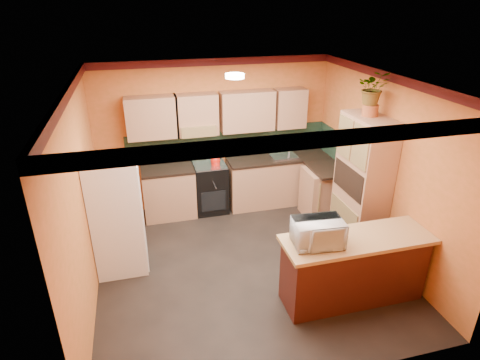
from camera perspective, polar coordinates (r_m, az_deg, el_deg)
The scene contains 15 objects.
room_shell at distance 5.41m, azimuth 0.34°, elevation 8.04°, with size 4.24×4.24×2.72m.
base_cabinets_back at distance 7.48m, azimuth 0.46°, elevation -0.63°, with size 3.65×0.60×0.88m, color tan.
countertop_back at distance 7.30m, azimuth 0.47°, elevation 2.64°, with size 3.65×0.62×0.04m, color black.
stove at distance 7.35m, azimuth -4.25°, elevation -1.05°, with size 0.58×0.58×0.91m, color black.
kettle at distance 7.10m, azimuth -3.52°, elevation 2.83°, with size 0.17×0.17×0.18m, color red, non-canonical shape.
sink at distance 7.51m, azimuth 6.20°, elevation 3.43°, with size 0.48×0.40×0.03m, color silver.
base_cabinets_right at distance 7.34m, azimuth 12.15°, elevation -1.74°, with size 0.60×0.80×0.88m, color tan.
countertop_right at distance 7.15m, azimuth 12.47°, elevation 1.56°, with size 0.62×0.80×0.04m, color black.
fridge at distance 5.88m, azimuth -17.08°, elevation -4.84°, with size 0.68×0.66×1.70m, color white.
pantry at distance 6.33m, azimuth 16.94°, elevation -0.58°, with size 0.48×0.90×2.10m, color tan.
fern_pot at distance 6.00m, azimuth 18.03°, elevation 9.43°, with size 0.22×0.22×0.16m, color #A74F28.
fern at distance 5.93m, azimuth 18.43°, elevation 12.36°, with size 0.42×0.37×0.47m, color tan.
breakfast_bar at distance 5.47m, azimuth 15.79°, elevation -12.22°, with size 1.80×0.55×0.88m, color #451910.
bar_top at distance 5.21m, azimuth 16.38°, elevation -8.11°, with size 1.90×0.65×0.05m, color tan.
microwave at distance 4.87m, azimuth 11.00°, elevation -7.35°, with size 0.58×0.39×0.32m, color white.
Camera 1 is at (-1.33, -4.73, 3.64)m, focal length 30.00 mm.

